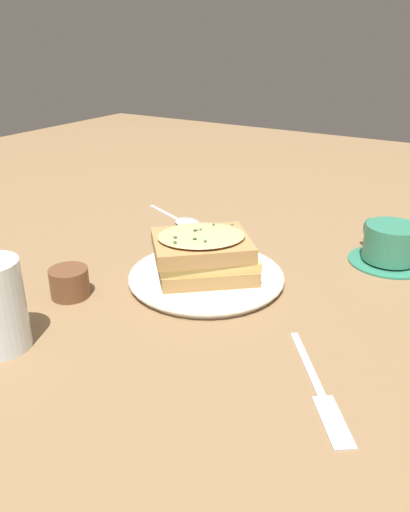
{
  "coord_description": "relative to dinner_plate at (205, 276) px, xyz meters",
  "views": [
    {
      "loc": [
        0.59,
        0.35,
        0.35
      ],
      "look_at": [
        0.02,
        -0.0,
        0.04
      ],
      "focal_mm": 35.0,
      "sensor_mm": 36.0,
      "label": 1
    }
  ],
  "objects": [
    {
      "name": "sandwich",
      "position": [
        0.0,
        -0.0,
        0.04
      ],
      "size": [
        0.18,
        0.18,
        0.07
      ],
      "rotation": [
        0.0,
        0.0,
        2.26
      ],
      "color": "#B2844C",
      "rests_on": "dinner_plate"
    },
    {
      "name": "dinner_plate",
      "position": [
        0.0,
        0.0,
        0.0
      ],
      "size": [
        0.23,
        0.23,
        0.01
      ],
      "color": "silver",
      "rests_on": "ground_plane"
    },
    {
      "name": "teacup_with_saucer",
      "position": [
        -0.21,
        0.22,
        0.02
      ],
      "size": [
        0.13,
        0.13,
        0.06
      ],
      "rotation": [
        0.0,
        0.0,
        3.98
      ],
      "color": "#338466",
      "rests_on": "ground_plane"
    },
    {
      "name": "fork",
      "position": [
        0.16,
        0.24,
        -0.01
      ],
      "size": [
        0.16,
        0.13,
        0.0
      ],
      "rotation": [
        0.0,
        0.0,
        5.35
      ],
      "color": "silver",
      "rests_on": "ground_plane"
    },
    {
      "name": "ground_plane",
      "position": [
        -0.02,
        0.0,
        -0.01
      ],
      "size": [
        2.4,
        2.4,
        0.0
      ],
      "primitive_type": "plane",
      "color": "olive"
    },
    {
      "name": "spoon",
      "position": [
        -0.19,
        -0.16,
        -0.0
      ],
      "size": [
        0.09,
        0.17,
        0.01
      ],
      "rotation": [
        0.0,
        0.0,
        5.88
      ],
      "color": "silver",
      "rests_on": "ground_plane"
    },
    {
      "name": "condiment_pot",
      "position": [
        0.14,
        -0.14,
        0.01
      ],
      "size": [
        0.05,
        0.05,
        0.04
      ],
      "primitive_type": "cylinder",
      "color": "brown",
      "rests_on": "ground_plane"
    }
  ]
}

